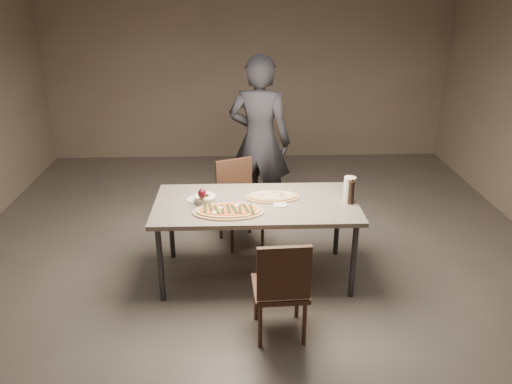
{
  "coord_description": "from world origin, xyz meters",
  "views": [
    {
      "loc": [
        -0.15,
        -4.03,
        2.55
      ],
      "look_at": [
        0.0,
        0.0,
        0.85
      ],
      "focal_mm": 35.0,
      "sensor_mm": 36.0,
      "label": 1
    }
  ],
  "objects_px": {
    "chair_far": "(238,197)",
    "chair_near": "(282,285)",
    "bread_basket": "(205,198)",
    "ham_pizza": "(272,196)",
    "zucchini_pizza": "(228,211)",
    "carafe": "(349,189)",
    "diner": "(260,142)",
    "dining_table": "(256,208)",
    "pepper_mill_left": "(346,186)"
  },
  "relations": [
    {
      "from": "pepper_mill_left",
      "to": "carafe",
      "type": "distance_m",
      "value": 0.13
    },
    {
      "from": "bread_basket",
      "to": "carafe",
      "type": "relative_size",
      "value": 0.88
    },
    {
      "from": "dining_table",
      "to": "pepper_mill_left",
      "type": "distance_m",
      "value": 0.85
    },
    {
      "from": "bread_basket",
      "to": "pepper_mill_left",
      "type": "xyz_separation_m",
      "value": [
        1.28,
        0.13,
        0.05
      ]
    },
    {
      "from": "bread_basket",
      "to": "dining_table",
      "type": "bearing_deg",
      "value": -2.47
    },
    {
      "from": "bread_basket",
      "to": "chair_far",
      "type": "bearing_deg",
      "value": 67.56
    },
    {
      "from": "zucchini_pizza",
      "to": "diner",
      "type": "relative_size",
      "value": 0.32
    },
    {
      "from": "ham_pizza",
      "to": "chair_far",
      "type": "distance_m",
      "value": 0.76
    },
    {
      "from": "ham_pizza",
      "to": "chair_far",
      "type": "relative_size",
      "value": 0.57
    },
    {
      "from": "zucchini_pizza",
      "to": "pepper_mill_left",
      "type": "height_order",
      "value": "pepper_mill_left"
    },
    {
      "from": "dining_table",
      "to": "zucchini_pizza",
      "type": "height_order",
      "value": "zucchini_pizza"
    },
    {
      "from": "dining_table",
      "to": "bread_basket",
      "type": "distance_m",
      "value": 0.46
    },
    {
      "from": "dining_table",
      "to": "carafe",
      "type": "height_order",
      "value": "carafe"
    },
    {
      "from": "diner",
      "to": "dining_table",
      "type": "bearing_deg",
      "value": 102.55
    },
    {
      "from": "ham_pizza",
      "to": "bread_basket",
      "type": "relative_size",
      "value": 2.55
    },
    {
      "from": "dining_table",
      "to": "chair_far",
      "type": "distance_m",
      "value": 0.77
    },
    {
      "from": "dining_table",
      "to": "diner",
      "type": "height_order",
      "value": "diner"
    },
    {
      "from": "dining_table",
      "to": "zucchini_pizza",
      "type": "bearing_deg",
      "value": -139.74
    },
    {
      "from": "ham_pizza",
      "to": "chair_near",
      "type": "bearing_deg",
      "value": -79.69
    },
    {
      "from": "dining_table",
      "to": "chair_near",
      "type": "distance_m",
      "value": 0.95
    },
    {
      "from": "ham_pizza",
      "to": "carafe",
      "type": "xyz_separation_m",
      "value": [
        0.68,
        -0.07,
        0.09
      ]
    },
    {
      "from": "bread_basket",
      "to": "chair_near",
      "type": "bearing_deg",
      "value": -56.8
    },
    {
      "from": "pepper_mill_left",
      "to": "carafe",
      "type": "xyz_separation_m",
      "value": [
        0.0,
        -0.13,
        0.02
      ]
    },
    {
      "from": "dining_table",
      "to": "ham_pizza",
      "type": "xyz_separation_m",
      "value": [
        0.15,
        0.09,
        0.07
      ]
    },
    {
      "from": "pepper_mill_left",
      "to": "carafe",
      "type": "height_order",
      "value": "carafe"
    },
    {
      "from": "carafe",
      "to": "diner",
      "type": "relative_size",
      "value": 0.12
    },
    {
      "from": "ham_pizza",
      "to": "diner",
      "type": "height_order",
      "value": "diner"
    },
    {
      "from": "ham_pizza",
      "to": "pepper_mill_left",
      "type": "distance_m",
      "value": 0.69
    },
    {
      "from": "bread_basket",
      "to": "diner",
      "type": "distance_m",
      "value": 1.31
    },
    {
      "from": "ham_pizza",
      "to": "bread_basket",
      "type": "distance_m",
      "value": 0.61
    },
    {
      "from": "zucchini_pizza",
      "to": "chair_near",
      "type": "height_order",
      "value": "chair_near"
    },
    {
      "from": "chair_near",
      "to": "chair_far",
      "type": "xyz_separation_m",
      "value": [
        -0.32,
        1.63,
        0.01
      ]
    },
    {
      "from": "chair_far",
      "to": "diner",
      "type": "relative_size",
      "value": 0.46
    },
    {
      "from": "bread_basket",
      "to": "chair_far",
      "type": "relative_size",
      "value": 0.22
    },
    {
      "from": "dining_table",
      "to": "carafe",
      "type": "distance_m",
      "value": 0.85
    },
    {
      "from": "pepper_mill_left",
      "to": "chair_far",
      "type": "xyz_separation_m",
      "value": [
        -0.99,
        0.58,
        -0.35
      ]
    },
    {
      "from": "zucchini_pizza",
      "to": "diner",
      "type": "xyz_separation_m",
      "value": [
        0.32,
        1.41,
        0.17
      ]
    },
    {
      "from": "chair_near",
      "to": "pepper_mill_left",
      "type": "bearing_deg",
      "value": 54.35
    },
    {
      "from": "zucchini_pizza",
      "to": "chair_near",
      "type": "bearing_deg",
      "value": -71.18
    },
    {
      "from": "ham_pizza",
      "to": "carafe",
      "type": "relative_size",
      "value": 2.26
    },
    {
      "from": "chair_far",
      "to": "dining_table",
      "type": "bearing_deg",
      "value": 81.06
    },
    {
      "from": "carafe",
      "to": "diner",
      "type": "distance_m",
      "value": 1.4
    },
    {
      "from": "bread_basket",
      "to": "zucchini_pizza",
      "type": "bearing_deg",
      "value": -46.8
    },
    {
      "from": "ham_pizza",
      "to": "bread_basket",
      "type": "xyz_separation_m",
      "value": [
        -0.6,
        -0.07,
        0.03
      ]
    },
    {
      "from": "zucchini_pizza",
      "to": "chair_near",
      "type": "distance_m",
      "value": 0.86
    },
    {
      "from": "carafe",
      "to": "chair_far",
      "type": "xyz_separation_m",
      "value": [
        -0.99,
        0.7,
        -0.37
      ]
    },
    {
      "from": "zucchini_pizza",
      "to": "bread_basket",
      "type": "height_order",
      "value": "bread_basket"
    },
    {
      "from": "pepper_mill_left",
      "to": "chair_near",
      "type": "height_order",
      "value": "pepper_mill_left"
    },
    {
      "from": "chair_far",
      "to": "chair_near",
      "type": "bearing_deg",
      "value": 79.48
    },
    {
      "from": "dining_table",
      "to": "carafe",
      "type": "bearing_deg",
      "value": 1.32
    }
  ]
}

